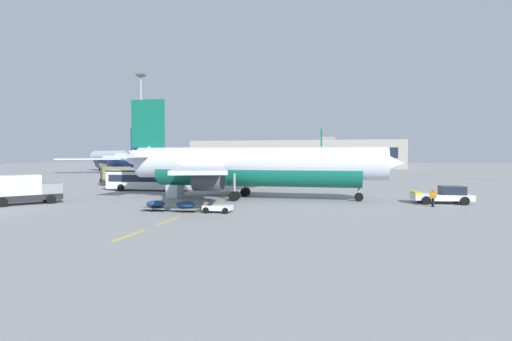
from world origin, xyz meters
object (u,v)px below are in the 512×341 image
(catering_truck, at_px, (120,175))
(uld_cargo_container, at_px, (175,191))
(airliner_far_center, at_px, (115,158))
(ground_crew_worker, at_px, (433,197))
(airliner_foreground, at_px, (252,166))
(fuel_service_truck, at_px, (23,189))
(baggage_train, at_px, (186,206))
(airliner_mid_left, at_px, (320,160))
(apron_light_mast_near, at_px, (141,113))
(apron_shuttle_bus, at_px, (148,179))
(pushback_tug, at_px, (444,195))

(catering_truck, bearing_deg, uld_cargo_container, -44.55)
(airliner_far_center, xyz_separation_m, ground_crew_worker, (77.24, -67.40, -3.08))
(airliner_foreground, bearing_deg, fuel_service_truck, -154.55)
(uld_cargo_container, bearing_deg, ground_crew_worker, -4.80)
(baggage_train, distance_m, ground_crew_worker, 24.70)
(ground_crew_worker, height_order, uld_cargo_container, ground_crew_worker)
(airliner_mid_left, relative_size, catering_truck, 4.76)
(uld_cargo_container, xyz_separation_m, apron_light_mast_near, (-27.10, 42.24, 14.30))
(airliner_far_center, distance_m, catering_truck, 55.89)
(airliner_mid_left, relative_size, fuel_service_truck, 4.65)
(catering_truck, xyz_separation_m, baggage_train, (24.20, -29.04, -1.12))
(airliner_far_center, relative_size, apron_light_mast_near, 1.35)
(apron_shuttle_bus, bearing_deg, airliner_far_center, 125.40)
(catering_truck, relative_size, baggage_train, 0.79)
(baggage_train, relative_size, uld_cargo_container, 4.79)
(fuel_service_truck, bearing_deg, uld_cargo_container, 37.09)
(catering_truck, xyz_separation_m, uld_cargo_container, (18.11, -17.83, -0.85))
(airliner_foreground, distance_m, apron_light_mast_near, 56.34)
(airliner_far_center, bearing_deg, catering_truck, -57.56)
(airliner_far_center, bearing_deg, fuel_service_truck, -64.88)
(airliner_mid_left, distance_m, catering_truck, 57.27)
(pushback_tug, relative_size, uld_cargo_container, 3.44)
(airliner_mid_left, bearing_deg, baggage_train, -95.43)
(fuel_service_truck, bearing_deg, airliner_foreground, 25.45)
(airliner_foreground, distance_m, airliner_mid_left, 64.86)
(apron_shuttle_bus, xyz_separation_m, fuel_service_truck, (-5.07, -18.30, -0.10))
(airliner_mid_left, bearing_deg, fuel_service_truck, -109.28)
(airliner_mid_left, relative_size, baggage_train, 3.76)
(apron_shuttle_bus, distance_m, apron_light_mast_near, 41.06)
(fuel_service_truck, relative_size, ground_crew_worker, 3.90)
(baggage_train, bearing_deg, apron_shuttle_bus, 125.46)
(airliner_foreground, height_order, apron_shuttle_bus, airliner_foreground)
(airliner_mid_left, xyz_separation_m, baggage_train, (-7.30, -76.82, -3.15))
(fuel_service_truck, bearing_deg, apron_light_mast_near, 105.15)
(ground_crew_worker, xyz_separation_m, apron_light_mast_near, (-56.27, 44.69, 14.07))
(pushback_tug, bearing_deg, ground_crew_worker, -117.03)
(pushback_tug, height_order, baggage_train, pushback_tug)
(airliner_far_center, xyz_separation_m, baggage_train, (54.16, -76.16, -3.58))
(fuel_service_truck, bearing_deg, pushback_tug, 13.80)
(fuel_service_truck, relative_size, baggage_train, 0.81)
(airliner_foreground, bearing_deg, airliner_mid_left, 86.55)
(apron_shuttle_bus, relative_size, catering_truck, 1.79)
(pushback_tug, distance_m, baggage_train, 27.64)
(apron_shuttle_bus, height_order, ground_crew_worker, apron_shuttle_bus)
(airliner_far_center, xyz_separation_m, uld_cargo_container, (48.07, -64.95, -3.31))
(airliner_far_center, xyz_separation_m, apron_light_mast_near, (20.97, -22.72, 10.99))
(airliner_mid_left, bearing_deg, airliner_foreground, -93.45)
(airliner_far_center, distance_m, baggage_train, 93.52)
(uld_cargo_container, distance_m, apron_light_mast_near, 52.18)
(apron_shuttle_bus, xyz_separation_m, catering_truck, (-10.19, 9.36, -0.10))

